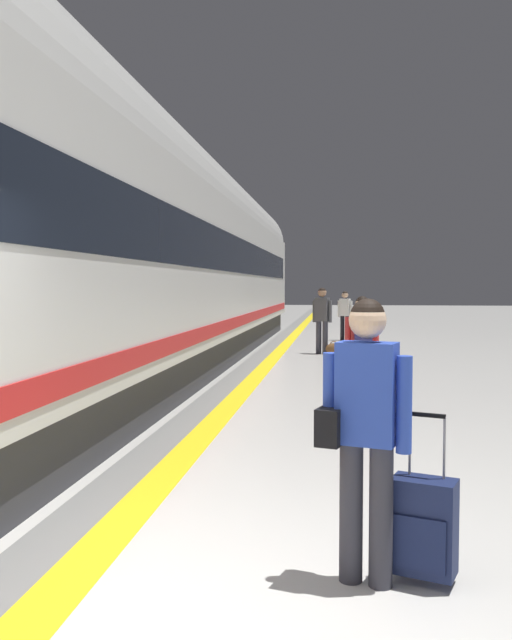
# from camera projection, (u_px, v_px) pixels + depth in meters

# --- Properties ---
(ground_plane) EXTENTS (120.00, 120.00, 0.00)m
(ground_plane) POSITION_uv_depth(u_px,v_px,m) (179.00, 624.00, 3.55)
(ground_plane) COLOR silver
(safety_line_strip) EXTENTS (0.36, 80.00, 0.01)m
(safety_line_strip) POSITION_uv_depth(u_px,v_px,m) (258.00, 374.00, 13.56)
(safety_line_strip) COLOR yellow
(safety_line_strip) RESTS_ON ground
(tactile_edge_band) EXTENTS (0.60, 80.00, 0.01)m
(tactile_edge_band) POSITION_uv_depth(u_px,v_px,m) (243.00, 374.00, 13.60)
(tactile_edge_band) COLOR slate
(tactile_edge_band) RESTS_ON ground
(high_speed_train) EXTENTS (2.94, 34.25, 4.97)m
(high_speed_train) POSITION_uv_depth(u_px,v_px,m) (129.00, 247.00, 11.83)
(high_speed_train) COLOR #38383D
(high_speed_train) RESTS_ON ground
(traveller_foreground) EXTENTS (0.57, 0.33, 1.73)m
(traveller_foreground) POSITION_uv_depth(u_px,v_px,m) (364.00, 420.00, 3.99)
(traveller_foreground) COLOR #383842
(traveller_foreground) RESTS_ON ground
(rolling_suitcase_foreground) EXTENTS (0.43, 0.34, 1.03)m
(rolling_suitcase_foreground) POSITION_uv_depth(u_px,v_px,m) (424.00, 526.00, 4.03)
(rolling_suitcase_foreground) COLOR #19234C
(rolling_suitcase_foreground) RESTS_ON ground
(passenger_near) EXTENTS (0.51, 0.34, 1.65)m
(passenger_near) POSITION_uv_depth(u_px,v_px,m) (362.00, 341.00, 10.05)
(passenger_near) COLOR black
(passenger_near) RESTS_ON ground
(duffel_bag_near) EXTENTS (0.44, 0.26, 0.36)m
(duffel_bag_near) POSITION_uv_depth(u_px,v_px,m) (384.00, 397.00, 9.88)
(duffel_bag_near) COLOR black
(duffel_bag_near) RESTS_ON ground
(passenger_mid) EXTENTS (0.52, 0.32, 1.76)m
(passenger_mid) POSITION_uv_depth(u_px,v_px,m) (322.00, 315.00, 17.67)
(passenger_mid) COLOR #383842
(passenger_mid) RESTS_ON ground
(duffel_bag_mid) EXTENTS (0.44, 0.26, 0.36)m
(duffel_bag_mid) POSITION_uv_depth(u_px,v_px,m) (334.00, 349.00, 17.52)
(duffel_bag_mid) COLOR brown
(duffel_bag_mid) RESTS_ON ground
(passenger_far) EXTENTS (0.48, 0.30, 1.63)m
(passenger_far) POSITION_uv_depth(u_px,v_px,m) (345.00, 312.00, 22.11)
(passenger_far) COLOR black
(passenger_far) RESTS_ON ground
(suitcase_far) EXTENTS (0.44, 0.40, 0.95)m
(suitcase_far) POSITION_uv_depth(u_px,v_px,m) (355.00, 332.00, 21.86)
(suitcase_far) COLOR #9E9EA3
(suitcase_far) RESTS_ON ground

